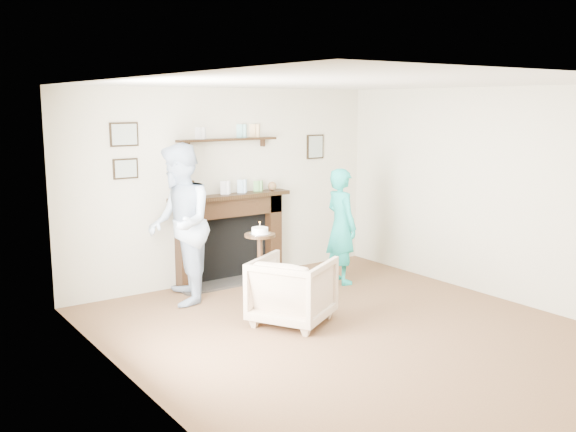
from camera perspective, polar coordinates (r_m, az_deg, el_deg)
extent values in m
plane|color=brown|center=(6.68, 5.44, -10.25)|extent=(5.00, 5.00, 0.00)
cube|color=beige|center=(8.39, -5.56, 2.71)|extent=(4.50, 0.04, 2.50)
cube|color=beige|center=(5.20, -13.55, -2.01)|extent=(0.04, 5.00, 2.50)
cube|color=beige|center=(7.99, 17.98, 1.91)|extent=(0.04, 5.00, 2.50)
cube|color=silver|center=(6.27, 5.83, 11.71)|extent=(4.50, 5.00, 0.04)
cube|color=black|center=(8.12, -9.18, -2.63)|extent=(0.18, 0.20, 1.10)
cube|color=black|center=(8.76, -1.40, -1.57)|extent=(0.18, 0.20, 1.10)
cube|color=black|center=(8.35, -5.19, 0.80)|extent=(1.50, 0.20, 0.24)
cube|color=black|center=(8.51, -5.36, -2.79)|extent=(1.14, 0.06, 0.86)
cube|color=#2F2C2A|center=(8.45, -4.68, -5.78)|extent=(1.60, 0.44, 0.03)
cube|color=black|center=(8.30, -5.10, 1.76)|extent=(1.68, 0.26, 0.05)
cube|color=black|center=(8.27, -5.37, 6.78)|extent=(1.40, 0.15, 0.03)
cube|color=black|center=(7.75, -14.37, 7.04)|extent=(0.34, 0.03, 0.28)
cube|color=black|center=(7.77, -14.25, 4.10)|extent=(0.30, 0.03, 0.24)
cube|color=black|center=(9.13, 2.42, 6.17)|extent=(0.28, 0.03, 0.34)
cube|color=black|center=(7.99, -8.97, 2.34)|extent=(0.16, 0.09, 0.22)
cylinder|color=beige|center=(7.95, -8.82, 2.38)|extent=(0.11, 0.01, 0.11)
sphere|color=green|center=(8.62, -1.42, 2.68)|extent=(0.12, 0.12, 0.12)
imported|color=tan|center=(6.94, 0.39, -9.44)|extent=(1.06, 1.05, 0.71)
imported|color=silver|center=(7.71, -9.41, -7.56)|extent=(0.98, 1.10, 1.87)
imported|color=teal|center=(8.46, 4.68, -5.86)|extent=(0.42, 0.58, 1.49)
cylinder|color=black|center=(7.12, -2.46, -8.85)|extent=(0.27, 0.27, 0.02)
cylinder|color=black|center=(6.98, -2.49, -5.36)|extent=(0.06, 0.06, 0.88)
cylinder|color=black|center=(6.88, -2.51, -1.72)|extent=(0.33, 0.33, 0.03)
cylinder|color=silver|center=(6.87, -2.52, -1.57)|extent=(0.22, 0.22, 0.01)
cylinder|color=white|center=(6.87, -2.52, -1.29)|extent=(0.18, 0.18, 0.06)
cylinder|color=#FEDBA0|center=(6.86, -2.52, -0.83)|extent=(0.01, 0.01, 0.05)
sphere|color=orange|center=(6.85, -2.52, -0.56)|extent=(0.02, 0.02, 0.02)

